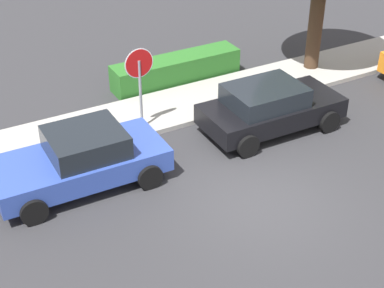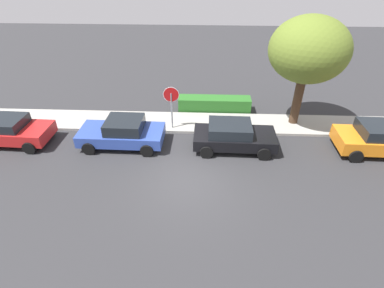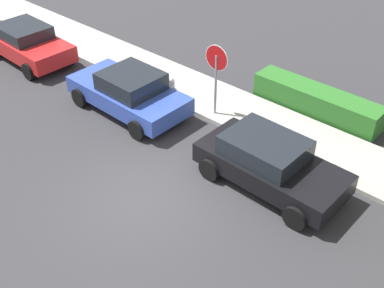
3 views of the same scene
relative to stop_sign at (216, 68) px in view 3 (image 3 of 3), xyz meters
name	(u,v)px [view 3 (image 3 of 3)]	position (x,y,z in m)	size (l,w,h in m)	color
ground_plane	(144,198)	(1.11, -4.27, -1.75)	(60.00, 60.00, 0.00)	#2D2D30
sidewalk_curb	(255,118)	(1.11, 0.71, -1.68)	(32.00, 2.19, 0.14)	#9E9B93
stop_sign	(216,68)	(0.00, 0.00, 0.00)	(0.84, 0.08, 2.53)	gray
parked_car_blue	(129,92)	(-2.34, -1.59, -1.03)	(4.23, 2.14, 1.45)	#2D479E
parked_car_black	(269,162)	(3.19, -1.65, -1.03)	(4.04, 2.07, 1.40)	black
parked_car_red	(28,43)	(-8.11, -1.64, -1.03)	(3.98, 2.11, 1.40)	red
fire_hydrant	(172,87)	(-1.96, 0.02, -1.39)	(0.30, 0.22, 0.72)	#A5A5A8
front_yard_hedge	(316,102)	(2.35, 2.37, -1.32)	(4.36, 0.94, 0.88)	#286623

